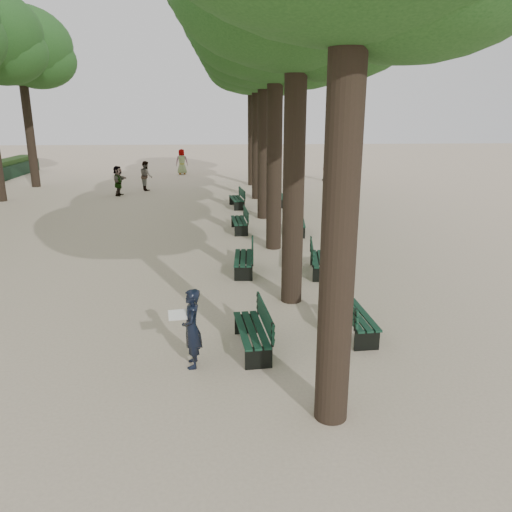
{
  "coord_description": "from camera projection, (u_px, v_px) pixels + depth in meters",
  "views": [
    {
      "loc": [
        -0.08,
        -8.81,
        4.72
      ],
      "look_at": [
        0.6,
        3.0,
        1.2
      ],
      "focal_mm": 35.0,
      "sensor_mm": 36.0,
      "label": 1
    }
  ],
  "objects": [
    {
      "name": "tree_central_5",
      "position": [
        252.0,
        57.0,
        29.69
      ],
      "size": [
        6.0,
        6.0,
        9.95
      ],
      "color": "#33261C",
      "rests_on": "ground"
    },
    {
      "name": "bench_left_0",
      "position": [
        252.0,
        337.0,
        10.06
      ],
      "size": [
        0.76,
        1.85,
        0.92
      ],
      "color": "black",
      "rests_on": "ground"
    },
    {
      "name": "tree_central_3",
      "position": [
        264.0,
        32.0,
        20.12
      ],
      "size": [
        6.0,
        6.0,
        9.95
      ],
      "color": "#33261C",
      "rests_on": "ground"
    },
    {
      "name": "tree_far_5",
      "position": [
        19.0,
        46.0,
        28.81
      ],
      "size": [
        6.0,
        6.0,
        10.45
      ],
      "color": "#33261C",
      "rests_on": "ground"
    },
    {
      "name": "bench_right_2",
      "position": [
        298.0,
        227.0,
        19.47
      ],
      "size": [
        0.75,
        1.85,
        0.92
      ],
      "color": "black",
      "rests_on": "ground"
    },
    {
      "name": "bench_right_0",
      "position": [
        355.0,
        322.0,
        10.79
      ],
      "size": [
        0.69,
        1.83,
        0.92
      ],
      "color": "black",
      "rests_on": "ground"
    },
    {
      "name": "man_with_map",
      "position": [
        192.0,
        328.0,
        9.3
      ],
      "size": [
        0.61,
        0.64,
        1.54
      ],
      "color": "black",
      "rests_on": "ground"
    },
    {
      "name": "tree_central_2",
      "position": [
        276.0,
        9.0,
        15.34
      ],
      "size": [
        6.0,
        6.0,
        9.95
      ],
      "color": "#33261C",
      "rests_on": "ground"
    },
    {
      "name": "tree_central_4",
      "position": [
        257.0,
        47.0,
        24.91
      ],
      "size": [
        6.0,
        6.0,
        9.95
      ],
      "color": "#33261C",
      "rests_on": "ground"
    },
    {
      "name": "bench_right_1",
      "position": [
        320.0,
        265.0,
        14.75
      ],
      "size": [
        0.78,
        1.86,
        0.92
      ],
      "color": "black",
      "rests_on": "ground"
    },
    {
      "name": "pedestrian_c",
      "position": [
        325.0,
        168.0,
        33.55
      ],
      "size": [
        0.54,
        1.01,
        1.64
      ],
      "primitive_type": "imported",
      "rotation": [
        0.0,
        0.0,
        4.48
      ],
      "color": "#262628",
      "rests_on": "ground"
    },
    {
      "name": "ground",
      "position": [
        234.0,
        358.0,
        9.78
      ],
      "size": [
        120.0,
        120.0,
        0.0
      ],
      "primitive_type": "plane",
      "color": "beige",
      "rests_on": "ground"
    },
    {
      "name": "bench_left_3",
      "position": [
        237.0,
        202.0,
        24.55
      ],
      "size": [
        0.81,
        1.86,
        0.92
      ],
      "color": "black",
      "rests_on": "ground"
    },
    {
      "name": "pedestrian_b",
      "position": [
        298.0,
        165.0,
        35.62
      ],
      "size": [
        0.95,
        0.9,
        1.54
      ],
      "primitive_type": "imported",
      "rotation": [
        0.0,
        0.0,
        3.88
      ],
      "color": "#262628",
      "rests_on": "ground"
    },
    {
      "name": "pedestrian_e",
      "position": [
        118.0,
        181.0,
        27.74
      ],
      "size": [
        0.52,
        1.56,
        1.66
      ],
      "primitive_type": "imported",
      "rotation": [
        0.0,
        0.0,
        1.44
      ],
      "color": "#262628",
      "rests_on": "ground"
    },
    {
      "name": "pedestrian_a",
      "position": [
        146.0,
        176.0,
        29.52
      ],
      "size": [
        0.63,
        0.91,
        1.73
      ],
      "primitive_type": "imported",
      "rotation": [
        0.0,
        0.0,
        1.95
      ],
      "color": "#262628",
      "rests_on": "ground"
    },
    {
      "name": "bench_left_1",
      "position": [
        244.0,
        263.0,
        14.85
      ],
      "size": [
        0.66,
        1.83,
        0.92
      ],
      "color": "black",
      "rests_on": "ground"
    },
    {
      "name": "pedestrian_d",
      "position": [
        182.0,
        162.0,
        36.67
      ],
      "size": [
        0.93,
        0.45,
        1.84
      ],
      "primitive_type": "imported",
      "rotation": [
        0.0,
        0.0,
        3.23
      ],
      "color": "#262628",
      "rests_on": "ground"
    },
    {
      "name": "bench_right_3",
      "position": [
        282.0,
        200.0,
        25.1
      ],
      "size": [
        0.67,
        1.83,
        0.92
      ],
      "color": "black",
      "rests_on": "ground"
    },
    {
      "name": "bench_left_2",
      "position": [
        239.0,
        225.0,
        19.76
      ],
      "size": [
        0.69,
        1.83,
        0.92
      ],
      "color": "black",
      "rests_on": "ground"
    }
  ]
}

